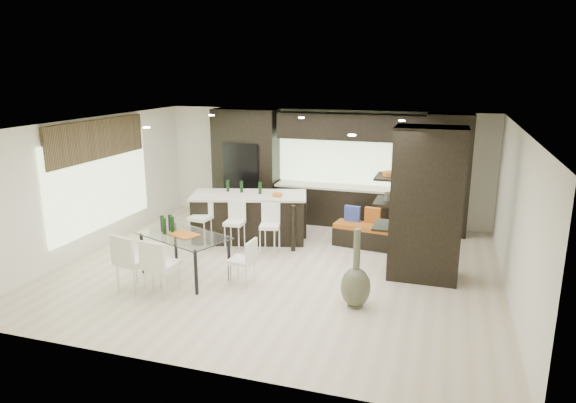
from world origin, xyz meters
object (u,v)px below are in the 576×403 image
(stool_left, at_px, (201,227))
(chair_far, at_px, (134,264))
(stool_mid, at_px, (235,232))
(floor_vase, at_px, (356,268))
(kitchen_island, at_px, (249,217))
(bench, at_px, (364,235))
(chair_near, at_px, (162,269))
(stool_right, at_px, (270,235))
(chair_end, at_px, (242,264))
(dining_table, at_px, (185,256))

(stool_left, bearing_deg, chair_far, -85.83)
(stool_mid, bearing_deg, floor_vase, -34.85)
(kitchen_island, bearing_deg, bench, -8.60)
(floor_vase, xyz_separation_m, chair_near, (-3.13, -0.51, -0.19))
(stool_mid, relative_size, chair_far, 0.90)
(chair_far, bearing_deg, bench, 59.89)
(stool_right, height_order, chair_end, stool_right)
(dining_table, xyz_separation_m, chair_near, (0.00, -0.78, 0.06))
(kitchen_island, height_order, chair_end, kitchen_island)
(stool_left, height_order, stool_mid, stool_left)
(stool_mid, relative_size, bench, 0.68)
(bench, distance_m, chair_far, 4.74)
(kitchen_island, bearing_deg, dining_table, -113.67)
(stool_right, xyz_separation_m, chair_end, (0.01, -1.48, -0.05))
(chair_far, height_order, chair_end, chair_far)
(stool_mid, xyz_separation_m, floor_vase, (2.80, -1.75, 0.22))
(chair_far, relative_size, chair_end, 1.25)
(stool_left, relative_size, chair_near, 1.01)
(stool_left, xyz_separation_m, chair_near, (0.43, -2.25, -0.00))
(kitchen_island, height_order, bench, kitchen_island)
(chair_near, bearing_deg, floor_vase, 16.03)
(stool_right, bearing_deg, kitchen_island, 121.47)
(bench, height_order, chair_end, chair_end)
(stool_left, height_order, chair_far, chair_far)
(stool_right, bearing_deg, dining_table, -137.62)
(stool_left, relative_size, chair_end, 1.20)
(stool_right, relative_size, bench, 0.68)
(stool_mid, distance_m, dining_table, 1.52)
(stool_left, bearing_deg, floor_vase, -19.78)
(stool_left, distance_m, chair_far, 2.26)
(stool_right, distance_m, bench, 2.05)
(stool_left, relative_size, stool_right, 1.07)
(stool_mid, height_order, dining_table, stool_mid)
(stool_right, height_order, chair_near, chair_near)
(stool_left, relative_size, chair_far, 0.97)
(kitchen_island, distance_m, dining_table, 2.33)
(stool_mid, xyz_separation_m, chair_near, (-0.33, -2.26, 0.03))
(stool_right, relative_size, floor_vase, 0.66)
(stool_mid, relative_size, chair_end, 1.12)
(bench, bearing_deg, stool_right, -139.20)
(stool_right, height_order, dining_table, stool_right)
(kitchen_island, xyz_separation_m, stool_mid, (0.00, -0.82, -0.09))
(chair_far, bearing_deg, chair_end, 40.41)
(kitchen_island, relative_size, bench, 1.97)
(stool_left, distance_m, floor_vase, 3.96)
(floor_vase, bearing_deg, dining_table, 175.03)
(bench, distance_m, dining_table, 3.82)
(floor_vase, bearing_deg, chair_near, -170.75)
(chair_near, distance_m, chair_end, 1.35)
(kitchen_island, bearing_deg, chair_near, -111.61)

